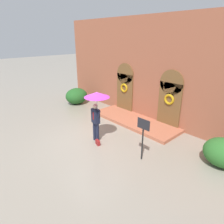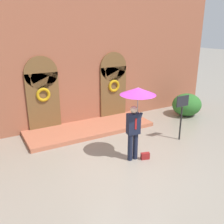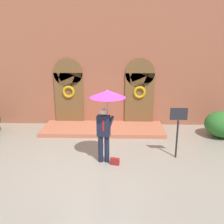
{
  "view_description": "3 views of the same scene",
  "coord_description": "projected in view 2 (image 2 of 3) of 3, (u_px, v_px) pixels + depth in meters",
  "views": [
    {
      "loc": [
        6.79,
        -4.84,
        4.61
      ],
      "look_at": [
        0.01,
        1.35,
        1.06
      ],
      "focal_mm": 32.0,
      "sensor_mm": 36.0,
      "label": 1
    },
    {
      "loc": [
        -3.88,
        -5.76,
        4.05
      ],
      "look_at": [
        0.3,
        1.71,
        1.15
      ],
      "focal_mm": 40.0,
      "sensor_mm": 36.0,
      "label": 2
    },
    {
      "loc": [
        0.68,
        -7.16,
        3.81
      ],
      "look_at": [
        0.43,
        1.46,
        1.31
      ],
      "focal_mm": 40.0,
      "sensor_mm": 36.0,
      "label": 3
    }
  ],
  "objects": [
    {
      "name": "sign_post",
      "position": [
        182.0,
        110.0,
        9.16
      ],
      "size": [
        0.56,
        0.06,
        1.72
      ],
      "color": "black",
      "rests_on": "ground"
    },
    {
      "name": "building_facade",
      "position": [
        77.0,
        62.0,
        10.43
      ],
      "size": [
        14.0,
        2.3,
        5.6
      ],
      "color": "#9E563D",
      "rests_on": "ground"
    },
    {
      "name": "shrub_right",
      "position": [
        187.0,
        105.0,
        12.01
      ],
      "size": [
        1.43,
        1.31,
        1.07
      ],
      "primitive_type": "ellipsoid",
      "color": "#2D6B28",
      "rests_on": "ground"
    },
    {
      "name": "person_with_umbrella",
      "position": [
        137.0,
        102.0,
        7.53
      ],
      "size": [
        1.1,
        1.1,
        2.36
      ],
      "color": "#191E33",
      "rests_on": "ground"
    },
    {
      "name": "ground_plane",
      "position": [
        130.0,
        163.0,
        7.85
      ],
      "size": [
        80.0,
        80.0,
        0.0
      ],
      "primitive_type": "plane",
      "color": "gray"
    },
    {
      "name": "handbag",
      "position": [
        145.0,
        156.0,
        8.07
      ],
      "size": [
        0.3,
        0.19,
        0.22
      ],
      "primitive_type": "cube",
      "rotation": [
        0.0,
        0.0,
        -0.26
      ],
      "color": "maroon",
      "rests_on": "ground"
    }
  ]
}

